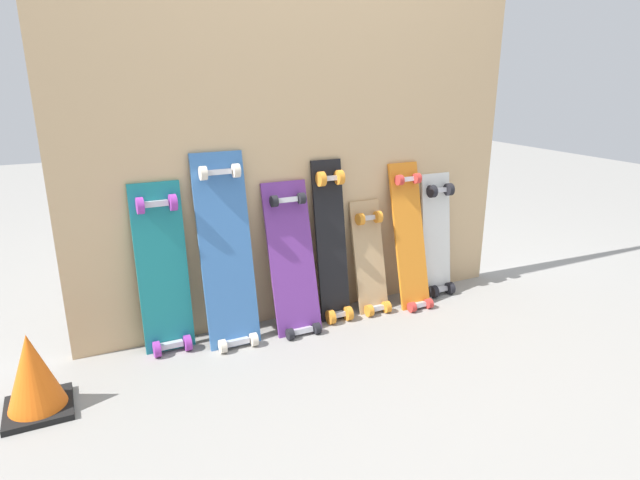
% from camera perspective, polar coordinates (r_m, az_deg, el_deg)
% --- Properties ---
extents(ground_plane, '(12.00, 12.00, 0.00)m').
position_cam_1_polar(ground_plane, '(2.81, -0.63, -7.99)').
color(ground_plane, gray).
extents(plywood_wall_panel, '(2.30, 0.04, 1.84)m').
position_cam_1_polar(plywood_wall_panel, '(2.62, -1.36, 11.11)').
color(plywood_wall_panel, tan).
rests_on(plywood_wall_panel, ground).
extents(skateboard_teal, '(0.22, 0.16, 0.82)m').
position_cam_1_polar(skateboard_teal, '(2.47, -16.30, -3.62)').
color(skateboard_teal, '#197A7F').
rests_on(skateboard_teal, ground).
extents(skateboard_blue, '(0.24, 0.25, 0.94)m').
position_cam_1_polar(skateboard_blue, '(2.46, -9.85, -1.92)').
color(skateboard_blue, '#386BAD').
rests_on(skateboard_blue, ground).
extents(skateboard_purple, '(0.23, 0.27, 0.79)m').
position_cam_1_polar(skateboard_purple, '(2.57, -2.89, -2.73)').
color(skateboard_purple, '#6B338C').
rests_on(skateboard_purple, ground).
extents(skateboard_black, '(0.16, 0.21, 0.86)m').
position_cam_1_polar(skateboard_black, '(2.68, 1.30, -0.78)').
color(skateboard_black, black).
rests_on(skateboard_black, ground).
extents(skateboard_natural, '(0.17, 0.21, 0.64)m').
position_cam_1_polar(skateboard_natural, '(2.81, 5.37, -2.48)').
color(skateboard_natural, tan).
rests_on(skateboard_natural, ground).
extents(skateboard_orange, '(0.17, 0.26, 0.83)m').
position_cam_1_polar(skateboard_orange, '(2.88, 9.60, -0.28)').
color(skateboard_orange, orange).
rests_on(skateboard_orange, ground).
extents(skateboard_white, '(0.18, 0.17, 0.74)m').
position_cam_1_polar(skateboard_white, '(3.07, 12.38, -0.01)').
color(skateboard_white, silver).
rests_on(skateboard_white, ground).
extents(traffic_cone, '(0.24, 0.24, 0.32)m').
position_cam_1_polar(traffic_cone, '(2.27, -28.22, -12.49)').
color(traffic_cone, black).
rests_on(traffic_cone, ground).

